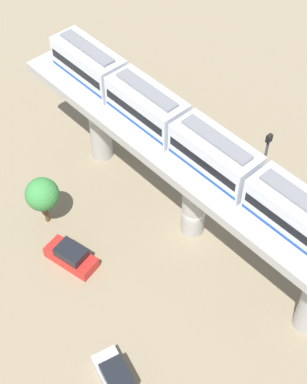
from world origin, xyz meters
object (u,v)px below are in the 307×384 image
Objects in this scene: parked_car_red at (71,256)px; signal_post at (260,182)px; train at (179,130)px; tree_near_viaduct at (42,195)px; parked_car_silver at (116,379)px.

signal_post is at bearing 137.30° from parked_car_red.
signal_post is (-3.40, 5.30, -3.78)m from train.
parked_car_silver is at bearing 71.99° from tree_near_viaduct.
tree_near_viaduct reaches higher than parked_car_red.
tree_near_viaduct is (8.26, -6.77, -6.38)m from train.
signal_post reaches higher than parked_car_red.
parked_car_red and parked_car_silver have the same top height.
tree_near_viaduct is at bearing -114.65° from parked_car_red.
signal_post is at bearing 122.67° from train.
parked_car_silver is at bearing 30.98° from train.
parked_car_red is 1.00× the size of parked_car_silver.
parked_car_red is (9.27, -2.11, -8.94)m from train.
train is at bearing 154.81° from parked_car_red.
parked_car_red is at bearing -96.58° from parked_car_silver.
train reaches higher than parked_car_red.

